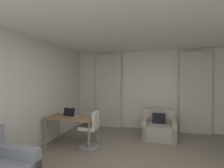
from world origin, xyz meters
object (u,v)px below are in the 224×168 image
object	(u,v)px
armchair	(159,128)
desk_chair	(90,132)
laptop	(71,114)
desk	(72,119)

from	to	relation	value
armchair	desk_chair	distance (m)	1.95
armchair	desk_chair	bearing A→B (deg)	-144.98
desk_chair	laptop	size ratio (longest dim) A/B	2.47
armchair	desk	size ratio (longest dim) A/B	0.72
desk_chair	laptop	distance (m)	0.65
desk_chair	laptop	world-z (taller)	laptop
armchair	desk_chair	xyz separation A→B (m)	(-1.60, -1.12, 0.13)
armchair	laptop	xyz separation A→B (m)	(-2.13, -1.09, 0.51)
armchair	desk_chair	size ratio (longest dim) A/B	1.01
desk	laptop	world-z (taller)	laptop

